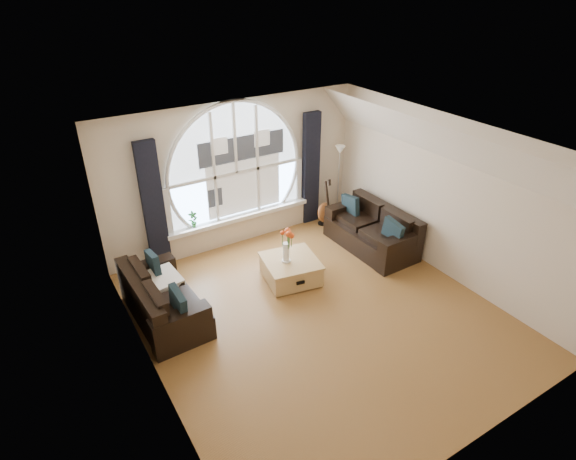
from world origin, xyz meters
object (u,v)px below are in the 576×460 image
object	(u,v)px
sofa_left	(164,296)
guitar	(325,202)
potted_plant	(193,219)
coffee_chest	(291,269)
sofa_right	(371,229)
vase_flowers	(286,241)
floor_lamp	(338,183)

from	to	relation	value
sofa_left	guitar	distance (m)	3.92
potted_plant	coffee_chest	bearing A→B (deg)	-57.49
guitar	sofa_right	bearing A→B (deg)	-84.76
coffee_chest	guitar	distance (m)	2.08
sofa_left	vase_flowers	bearing A→B (deg)	-5.94
sofa_right	coffee_chest	xyz separation A→B (m)	(-1.84, -0.10, -0.18)
sofa_right	coffee_chest	world-z (taller)	sofa_right
coffee_chest	potted_plant	distance (m)	2.01
potted_plant	guitar	bearing A→B (deg)	-7.86
vase_flowers	floor_lamp	xyz separation A→B (m)	(2.11, 1.41, 0.02)
sofa_left	floor_lamp	size ratio (longest dim) A/B	1.06
floor_lamp	potted_plant	size ratio (longest dim) A/B	5.07
guitar	floor_lamp	bearing A→B (deg)	11.96
floor_lamp	sofa_right	bearing A→B (deg)	-97.86
sofa_right	floor_lamp	xyz separation A→B (m)	(0.18, 1.30, 0.40)
sofa_left	coffee_chest	xyz separation A→B (m)	(2.14, -0.13, -0.18)
sofa_left	vase_flowers	world-z (taller)	vase_flowers
coffee_chest	floor_lamp	xyz separation A→B (m)	(2.02, 1.41, 0.58)
vase_flowers	potted_plant	world-z (taller)	vase_flowers
floor_lamp	guitar	xyz separation A→B (m)	(-0.41, -0.13, -0.27)
vase_flowers	floor_lamp	world-z (taller)	floor_lamp
coffee_chest	floor_lamp	world-z (taller)	floor_lamp
sofa_left	coffee_chest	distance (m)	2.15
sofa_right	potted_plant	size ratio (longest dim) A/B	5.66
guitar	potted_plant	distance (m)	2.69
coffee_chest	potted_plant	size ratio (longest dim) A/B	2.80
sofa_left	floor_lamp	distance (m)	4.37
sofa_left	vase_flowers	distance (m)	2.09
sofa_left	vase_flowers	xyz separation A→B (m)	(2.05, -0.13, 0.38)
coffee_chest	sofa_right	bearing A→B (deg)	13.59
coffee_chest	vase_flowers	world-z (taller)	vase_flowers
sofa_right	guitar	distance (m)	1.20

